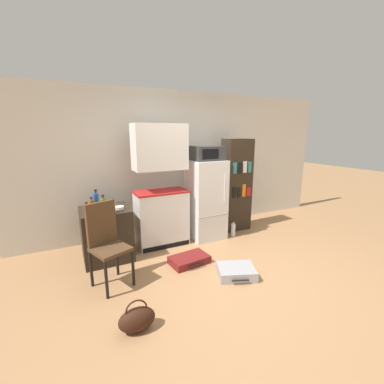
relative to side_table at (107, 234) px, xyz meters
name	(u,v)px	position (x,y,z in m)	size (l,w,h in m)	color
ground_plane	(238,273)	(1.52, -1.26, -0.39)	(24.00, 24.00, 0.00)	#A3754C
wall_back	(188,162)	(1.72, 0.74, 0.92)	(6.40, 0.10, 2.63)	silver
side_table	(107,234)	(0.00, 0.00, 0.00)	(0.69, 0.67, 0.79)	#2D2319
kitchen_hutch	(161,191)	(0.92, 0.11, 0.55)	(0.87, 0.46, 2.02)	white
refrigerator	(206,200)	(1.75, 0.05, 0.31)	(0.60, 0.59, 1.41)	white
microwave	(207,153)	(1.75, 0.05, 1.14)	(0.53, 0.44, 0.24)	#333333
bookshelf	(236,185)	(2.49, 0.17, 0.49)	(0.53, 0.35, 1.77)	#2D2319
bottle_ketchup_red	(87,208)	(-0.24, -0.04, 0.45)	(0.07, 0.07, 0.14)	#AD1914
bottle_milk_white	(113,207)	(0.09, -0.24, 0.48)	(0.06, 0.06, 0.20)	white
bottle_amber_beer	(92,206)	(-0.18, -0.10, 0.48)	(0.07, 0.07, 0.22)	brown
bottle_blue_soda	(96,201)	(-0.10, -0.01, 0.52)	(0.08, 0.08, 0.30)	#1E47A3
bottle_olive_oil	(104,206)	(-0.04, -0.27, 0.51)	(0.08, 0.08, 0.28)	#566619
bowl	(119,208)	(0.20, -0.11, 0.41)	(0.14, 0.14, 0.04)	silver
chair	(106,238)	(-0.10, -0.71, 0.23)	(0.52, 0.52, 1.06)	black
suitcase_large_flat	(189,260)	(1.05, -0.72, -0.34)	(0.59, 0.42, 0.11)	maroon
suitcase_small_flat	(236,272)	(1.46, -1.31, -0.33)	(0.59, 0.54, 0.13)	#99999E
handbag	(137,319)	(0.02, -1.68, -0.27)	(0.36, 0.20, 0.33)	#33190F
water_bottle_front	(233,230)	(2.22, -0.16, -0.26)	(0.08, 0.08, 0.31)	silver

